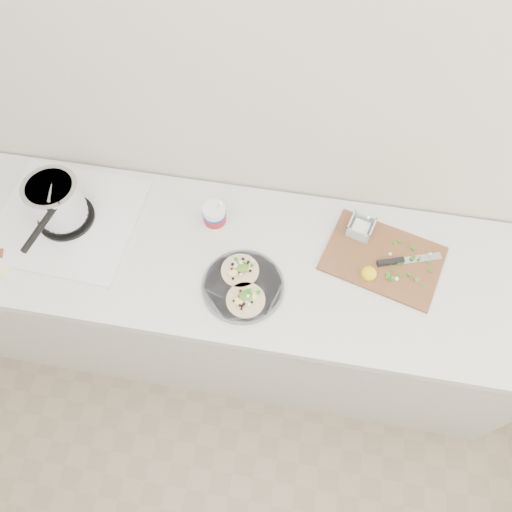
% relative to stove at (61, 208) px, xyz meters
% --- Properties ---
extents(counter, '(2.44, 0.66, 0.90)m').
position_rel_stove_xyz_m(counter, '(0.64, -0.03, -0.53)').
color(counter, beige).
rests_on(counter, ground).
extents(stove, '(0.55, 0.51, 0.25)m').
position_rel_stove_xyz_m(stove, '(0.00, 0.00, 0.00)').
color(stove, silver).
rests_on(stove, counter).
extents(taco_plate, '(0.29, 0.29, 0.04)m').
position_rel_stove_xyz_m(taco_plate, '(0.71, -0.17, -0.07)').
color(taco_plate, '#54545B').
rests_on(taco_plate, counter).
extents(tub, '(0.09, 0.09, 0.20)m').
position_rel_stove_xyz_m(tub, '(0.57, 0.08, -0.02)').
color(tub, white).
rests_on(tub, counter).
extents(cutboard, '(0.48, 0.39, 0.07)m').
position_rel_stove_xyz_m(cutboard, '(1.20, 0.04, -0.07)').
color(cutboard, brown).
rests_on(cutboard, counter).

